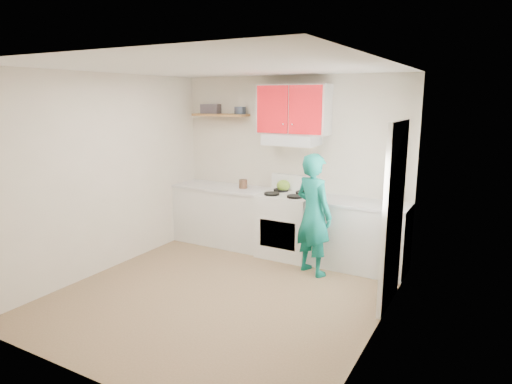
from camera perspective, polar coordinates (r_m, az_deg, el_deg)
The scene contains 21 objects.
floor at distance 5.41m, azimuth -4.33°, elevation -12.92°, with size 3.80×3.80×0.00m, color brown.
ceiling at distance 4.92m, azimuth -4.83°, elevation 15.73°, with size 3.60×3.80×0.04m, color white.
back_wall at distance 6.64m, azimuth 4.55°, elevation 3.52°, with size 3.60×0.04×2.60m, color beige.
front_wall at distance 3.63m, azimuth -21.47°, elevation -4.51°, with size 3.60×0.04×2.60m, color beige.
left_wall at distance 6.17m, azimuth -18.64°, elevation 2.27°, with size 0.04×3.80×2.60m, color beige.
right_wall at distance 4.30m, azimuth 15.87°, elevation -1.62°, with size 0.04×3.80×2.60m, color beige.
door at distance 5.03m, azimuth 17.28°, elevation -2.96°, with size 0.05×0.85×2.05m, color white.
door_glass at distance 4.95m, azimuth 17.28°, elevation 1.83°, with size 0.01×0.55×0.95m, color white.
counter_left at distance 7.06m, azimuth -4.30°, elevation -3.02°, with size 1.52×0.60×0.90m, color silver.
counter_right at distance 6.17m, azimuth 12.94°, elevation -5.52°, with size 1.32×0.60×0.90m, color silver.
stove at distance 6.49m, azimuth 4.03°, elevation -4.26°, with size 0.76×0.65×0.92m, color white.
range_hood at distance 6.36m, azimuth 4.60°, elevation 6.72°, with size 0.76×0.44×0.15m, color silver.
upper_cabinets at distance 6.38m, azimuth 4.87°, elevation 10.56°, with size 1.02×0.33×0.70m, color red.
shelf at distance 7.00m, azimuth -4.59°, elevation 9.88°, with size 0.90×0.30×0.04m, color brown.
books at distance 7.14m, azimuth -5.84°, elevation 10.62°, with size 0.28×0.20×0.15m, color #443B41.
tin at distance 6.85m, azimuth -2.07°, elevation 10.47°, with size 0.18×0.18×0.11m, color #333D4C.
kettle at distance 6.57m, azimuth 3.55°, elevation 0.84°, with size 0.20×0.20×0.17m, color olive.
crock at distance 6.78m, azimuth -1.67°, elevation 0.96°, with size 0.13×0.13×0.16m, color #4C3021.
cutting_board at distance 6.07m, azimuth 9.34°, elevation -1.17°, with size 0.33×0.24×0.02m, color olive.
silicone_mat at distance 6.02m, azimuth 16.06°, elevation -1.66°, with size 0.29×0.24×0.01m, color red.
person at distance 5.78m, azimuth 7.42°, elevation -2.89°, with size 0.58×0.38×1.60m, color #0B675B.
Camera 1 is at (2.73, -4.08, 2.28)m, focal length 31.03 mm.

